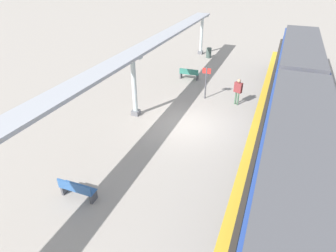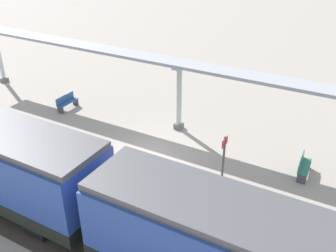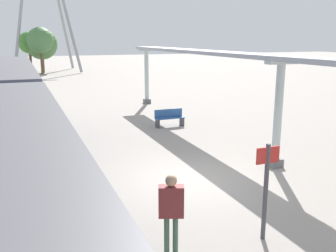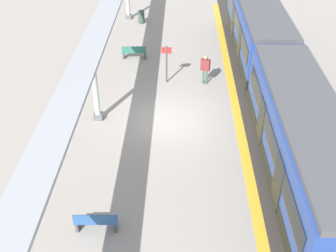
% 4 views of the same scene
% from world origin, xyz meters
% --- Properties ---
extents(ground_plane, '(176.00, 176.00, 0.00)m').
position_xyz_m(ground_plane, '(0.00, 0.00, 0.00)').
color(ground_plane, '#A2998F').
extents(tactile_edge_strip, '(0.43, 35.11, 0.01)m').
position_xyz_m(tactile_edge_strip, '(-3.58, 0.00, 0.00)').
color(tactile_edge_strip, gold).
rests_on(tactile_edge_strip, ground).
extents(trackbed, '(3.20, 47.11, 0.01)m').
position_xyz_m(trackbed, '(-5.40, 0.00, 0.00)').
color(trackbed, '#38332D').
rests_on(trackbed, ground).
extents(train_near_carriage, '(2.65, 11.25, 3.48)m').
position_xyz_m(train_near_carriage, '(-5.39, -7.56, 1.83)').
color(train_near_carriage, '#29489E').
rests_on(train_near_carriage, ground).
extents(train_far_carriage, '(2.65, 11.25, 3.48)m').
position_xyz_m(train_far_carriage, '(-5.39, 4.27, 1.83)').
color(train_far_carriage, '#29489E').
rests_on(train_far_carriage, ground).
extents(canopy_pillar_second, '(1.10, 0.44, 3.66)m').
position_xyz_m(canopy_pillar_second, '(3.35, -0.05, 1.85)').
color(canopy_pillar_second, slate).
rests_on(canopy_pillar_second, ground).
extents(canopy_beam, '(1.20, 28.68, 0.16)m').
position_xyz_m(canopy_beam, '(3.35, 0.00, 3.74)').
color(canopy_beam, '#A8AAB2').
rests_on(canopy_beam, canopy_pillar_nearest).
extents(bench_near_end, '(1.51, 0.47, 0.86)m').
position_xyz_m(bench_near_end, '(2.22, 7.02, 0.44)').
color(bench_near_end, '#2F5B9A').
rests_on(bench_near_end, ground).
extents(bench_mid_platform, '(1.52, 0.52, 0.86)m').
position_xyz_m(bench_mid_platform, '(2.23, -6.92, 0.44)').
color(bench_mid_platform, '#2F7766').
rests_on(bench_mid_platform, ground).
extents(trash_bin, '(0.48, 0.48, 0.94)m').
position_xyz_m(trash_bin, '(2.27, -13.03, 0.47)').
color(trash_bin, '#3F514A').
rests_on(trash_bin, ground).
extents(platform_info_sign, '(0.56, 0.10, 2.20)m').
position_xyz_m(platform_info_sign, '(0.09, -3.92, 1.33)').
color(platform_info_sign, '#4C4C51').
rests_on(platform_info_sign, ground).
extents(passenger_waiting_near_edge, '(0.55, 0.39, 1.75)m').
position_xyz_m(passenger_waiting_near_edge, '(-2.06, -3.77, 1.10)').
color(passenger_waiting_near_edge, '#46684D').
rests_on(passenger_waiting_near_edge, ground).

